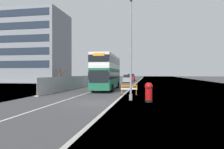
{
  "coord_description": "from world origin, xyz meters",
  "views": [
    {
      "loc": [
        4.13,
        -15.31,
        2.36
      ],
      "look_at": [
        -0.03,
        7.93,
        2.2
      ],
      "focal_mm": 32.02,
      "sensor_mm": 36.0,
      "label": 1
    }
  ],
  "objects_px": {
    "red_pillar_postbox": "(149,91)",
    "car_receding_mid": "(127,79)",
    "double_decker_bus": "(107,72)",
    "car_oncoming_near": "(109,79)",
    "car_receding_far": "(131,78)",
    "lamppost_foreground": "(131,52)",
    "car_far_side": "(130,77)",
    "roadworks_barrier": "(129,89)"
  },
  "relations": [
    {
      "from": "car_oncoming_near",
      "to": "car_receding_far",
      "type": "xyz_separation_m",
      "value": [
        3.54,
        16.02,
        0.03
      ]
    },
    {
      "from": "car_oncoming_near",
      "to": "car_receding_far",
      "type": "distance_m",
      "value": 16.41
    },
    {
      "from": "car_oncoming_near",
      "to": "car_receding_far",
      "type": "bearing_deg",
      "value": 77.54
    },
    {
      "from": "car_oncoming_near",
      "to": "car_receding_mid",
      "type": "distance_m",
      "value": 8.42
    },
    {
      "from": "car_receding_far",
      "to": "lamppost_foreground",
      "type": "bearing_deg",
      "value": -85.51
    },
    {
      "from": "roadworks_barrier",
      "to": "car_oncoming_near",
      "type": "bearing_deg",
      "value": 106.38
    },
    {
      "from": "car_far_side",
      "to": "double_decker_bus",
      "type": "bearing_deg",
      "value": -89.92
    },
    {
      "from": "car_oncoming_near",
      "to": "double_decker_bus",
      "type": "bearing_deg",
      "value": -80.39
    },
    {
      "from": "car_receding_far",
      "to": "car_far_side",
      "type": "xyz_separation_m",
      "value": [
        -1.09,
        9.33,
        -0.05
      ]
    },
    {
      "from": "roadworks_barrier",
      "to": "car_receding_far",
      "type": "height_order",
      "value": "car_receding_far"
    },
    {
      "from": "car_far_side",
      "to": "lamppost_foreground",
      "type": "bearing_deg",
      "value": -85.11
    },
    {
      "from": "roadworks_barrier",
      "to": "car_receding_mid",
      "type": "relative_size",
      "value": 0.4
    },
    {
      "from": "red_pillar_postbox",
      "to": "roadworks_barrier",
      "type": "distance_m",
      "value": 5.32
    },
    {
      "from": "car_receding_mid",
      "to": "car_far_side",
      "type": "height_order",
      "value": "car_far_side"
    },
    {
      "from": "red_pillar_postbox",
      "to": "car_oncoming_near",
      "type": "relative_size",
      "value": 0.37
    },
    {
      "from": "lamppost_foreground",
      "to": "red_pillar_postbox",
      "type": "height_order",
      "value": "lamppost_foreground"
    },
    {
      "from": "lamppost_foreground",
      "to": "car_far_side",
      "type": "relative_size",
      "value": 2.14
    },
    {
      "from": "roadworks_barrier",
      "to": "double_decker_bus",
      "type": "bearing_deg",
      "value": 120.05
    },
    {
      "from": "car_receding_mid",
      "to": "roadworks_barrier",
      "type": "bearing_deg",
      "value": -83.93
    },
    {
      "from": "double_decker_bus",
      "to": "car_far_side",
      "type": "distance_m",
      "value": 40.2
    },
    {
      "from": "lamppost_foreground",
      "to": "car_oncoming_near",
      "type": "relative_size",
      "value": 2.05
    },
    {
      "from": "double_decker_bus",
      "to": "car_oncoming_near",
      "type": "relative_size",
      "value": 2.65
    },
    {
      "from": "car_far_side",
      "to": "car_receding_mid",
      "type": "bearing_deg",
      "value": -87.67
    },
    {
      "from": "roadworks_barrier",
      "to": "car_far_side",
      "type": "distance_m",
      "value": 46.81
    },
    {
      "from": "lamppost_foreground",
      "to": "car_far_side",
      "type": "distance_m",
      "value": 51.05
    },
    {
      "from": "double_decker_bus",
      "to": "lamppost_foreground",
      "type": "xyz_separation_m",
      "value": [
        4.29,
        -10.59,
        1.63
      ]
    },
    {
      "from": "lamppost_foreground",
      "to": "car_far_side",
      "type": "bearing_deg",
      "value": 94.89
    },
    {
      "from": "double_decker_bus",
      "to": "roadworks_barrier",
      "type": "bearing_deg",
      "value": -59.95
    },
    {
      "from": "car_far_side",
      "to": "roadworks_barrier",
      "type": "bearing_deg",
      "value": -85.34
    },
    {
      "from": "car_far_side",
      "to": "car_oncoming_near",
      "type": "bearing_deg",
      "value": -95.53
    },
    {
      "from": "lamppost_foreground",
      "to": "car_receding_mid",
      "type": "height_order",
      "value": "lamppost_foreground"
    },
    {
      "from": "double_decker_bus",
      "to": "car_oncoming_near",
      "type": "distance_m",
      "value": 15.11
    },
    {
      "from": "car_receding_mid",
      "to": "car_far_side",
      "type": "bearing_deg",
      "value": 92.33
    },
    {
      "from": "lamppost_foreground",
      "to": "roadworks_barrier",
      "type": "height_order",
      "value": "lamppost_foreground"
    },
    {
      "from": "car_far_side",
      "to": "car_receding_far",
      "type": "bearing_deg",
      "value": -83.36
    },
    {
      "from": "car_receding_far",
      "to": "roadworks_barrier",
      "type": "bearing_deg",
      "value": -85.83
    },
    {
      "from": "double_decker_bus",
      "to": "car_receding_mid",
      "type": "distance_m",
      "value": 22.68
    },
    {
      "from": "red_pillar_postbox",
      "to": "car_receding_far",
      "type": "relative_size",
      "value": 0.35
    },
    {
      "from": "car_receding_mid",
      "to": "car_far_side",
      "type": "distance_m",
      "value": 17.57
    },
    {
      "from": "lamppost_foreground",
      "to": "red_pillar_postbox",
      "type": "bearing_deg",
      "value": -27.63
    },
    {
      "from": "red_pillar_postbox",
      "to": "car_receding_mid",
      "type": "distance_m",
      "value": 34.39
    },
    {
      "from": "car_receding_mid",
      "to": "car_oncoming_near",
      "type": "bearing_deg",
      "value": -112.11
    }
  ]
}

